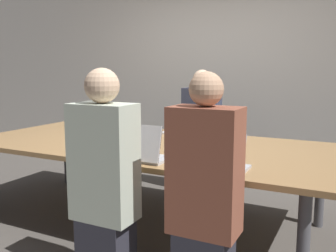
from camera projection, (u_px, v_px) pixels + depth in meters
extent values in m
plane|color=#4C4742|center=(146.00, 220.00, 3.50)|extent=(24.00, 24.00, 0.00)
cube|color=beige|center=(219.00, 69.00, 5.03)|extent=(12.00, 0.06, 2.80)
cube|color=#9E7547|center=(145.00, 145.00, 3.39)|extent=(3.26, 1.51, 0.04)
cylinder|color=#4C4C51|center=(303.00, 241.00, 2.29)|extent=(0.08, 0.08, 0.70)
cylinder|color=#4C4C51|center=(67.00, 155.00, 4.60)|extent=(0.08, 0.08, 0.70)
cylinder|color=#4C4C51|center=(320.00, 189.00, 3.31)|extent=(0.08, 0.08, 0.70)
cube|color=silver|center=(178.00, 133.00, 3.84)|extent=(0.32, 0.20, 0.02)
cube|color=silver|center=(182.00, 121.00, 3.90)|extent=(0.33, 0.05, 0.21)
cube|color=black|center=(182.00, 121.00, 3.89)|extent=(0.32, 0.05, 0.20)
cube|color=#2D2D38|center=(201.00, 171.00, 4.32)|extent=(0.32, 0.24, 0.45)
cube|color=#33384C|center=(201.00, 121.00, 4.23)|extent=(0.40, 0.24, 0.74)
sphere|color=beige|center=(202.00, 79.00, 4.16)|extent=(0.20, 0.20, 0.20)
cube|color=#B7B7BC|center=(146.00, 158.00, 2.74)|extent=(0.33, 0.25, 0.02)
cube|color=#B7B7BC|center=(139.00, 143.00, 2.63)|extent=(0.34, 0.07, 0.25)
cube|color=black|center=(139.00, 143.00, 2.64)|extent=(0.33, 0.07, 0.25)
cube|color=#2D2D38|center=(106.00, 251.00, 2.42)|extent=(0.32, 0.24, 0.45)
cube|color=beige|center=(104.00, 162.00, 2.33)|extent=(0.40, 0.24, 0.74)
sphere|color=beige|center=(102.00, 86.00, 2.26)|extent=(0.22, 0.22, 0.22)
cylinder|color=#ADD1E0|center=(183.00, 148.00, 2.65)|extent=(0.06, 0.06, 0.21)
cylinder|color=#ADD1E0|center=(183.00, 130.00, 2.63)|extent=(0.03, 0.03, 0.05)
cube|color=#B7B7BC|center=(222.00, 167.00, 2.49)|extent=(0.34, 0.25, 0.02)
cube|color=#B7B7BC|center=(218.00, 151.00, 2.39)|extent=(0.34, 0.11, 0.23)
cube|color=#0F1933|center=(218.00, 152.00, 2.40)|extent=(0.34, 0.11, 0.23)
cube|color=brown|center=(205.00, 171.00, 2.13)|extent=(0.40, 0.24, 0.74)
sphere|color=tan|center=(206.00, 89.00, 2.06)|extent=(0.20, 0.20, 0.20)
cylinder|color=#ADD1E0|center=(188.00, 149.00, 2.65)|extent=(0.08, 0.08, 0.19)
cylinder|color=#ADD1E0|center=(188.00, 133.00, 2.63)|extent=(0.04, 0.04, 0.04)
cube|color=black|center=(181.00, 144.00, 3.18)|extent=(0.09, 0.16, 0.05)
cube|color=#2D4C8C|center=(210.00, 153.00, 2.93)|extent=(0.24, 0.16, 0.02)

